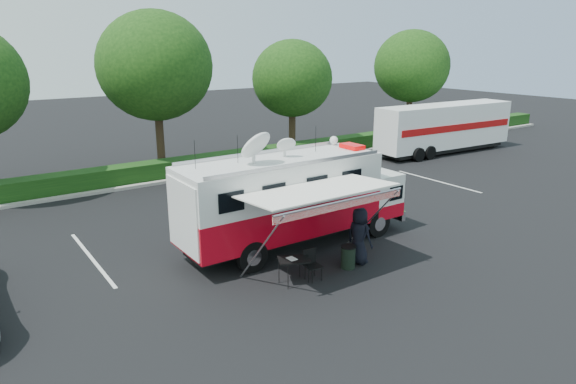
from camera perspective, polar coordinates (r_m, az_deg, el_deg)
name	(u,v)px	position (r m, az deg, el deg)	size (l,w,h in m)	color
ground_plane	(296,245)	(18.93, 0.87, -5.88)	(120.00, 120.00, 0.00)	black
back_border	(177,83)	(29.52, -12.25, 11.75)	(60.00, 6.14, 8.87)	#9E998E
stall_lines	(243,224)	(21.05, -5.01, -3.61)	(24.12, 5.50, 0.01)	silver
command_truck	(294,198)	(18.29, 0.70, -0.68)	(8.78, 2.42, 4.22)	black
awning	(321,194)	(15.65, 3.69, -0.18)	(4.79, 2.49, 2.90)	white
person	(358,263)	(17.63, 7.80, -7.77)	(0.94, 0.61, 1.93)	black
folding_table	(294,260)	(15.77, 0.66, -7.59)	(1.14, 1.00, 0.81)	black
folding_chair	(311,262)	(16.13, 2.60, -7.73)	(0.49, 0.52, 0.98)	black
trash_bin	(348,257)	(17.05, 6.70, -7.17)	(0.51, 0.51, 0.77)	black
semi_trailer	(445,127)	(36.07, 17.00, 6.88)	(10.60, 2.82, 3.24)	white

